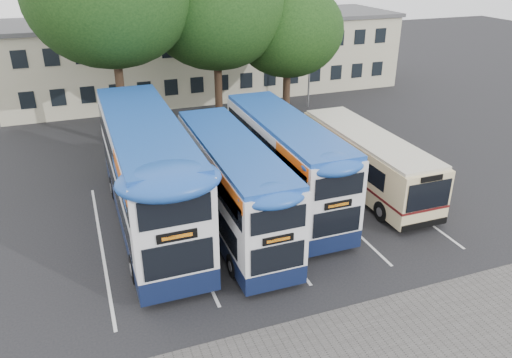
{
  "coord_description": "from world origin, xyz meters",
  "views": [
    {
      "loc": [
        -10.85,
        -13.79,
        11.31
      ],
      "look_at": [
        -3.87,
        5.0,
        1.94
      ],
      "focal_mm": 35.0,
      "sensor_mm": 36.0,
      "label": 1
    }
  ],
  "objects": [
    {
      "name": "tree_right",
      "position": [
        2.75,
        16.83,
        6.4
      ],
      "size": [
        7.2,
        7.2,
        9.47
      ],
      "color": "black",
      "rests_on": "ground"
    },
    {
      "name": "bus_dd_mid",
      "position": [
        -5.17,
        4.33,
        2.27
      ],
      "size": [
        2.39,
        9.87,
        4.11
      ],
      "color": "#0F1838",
      "rests_on": "ground"
    },
    {
      "name": "bus_dd_left",
      "position": [
        -8.44,
        5.92,
        2.71
      ],
      "size": [
        2.86,
        11.8,
        4.92
      ],
      "color": "#0F1838",
      "rests_on": "ground"
    },
    {
      "name": "bus_single",
      "position": [
        2.43,
        6.08,
        1.64
      ],
      "size": [
        2.48,
        9.74,
        2.9
      ],
      "color": "beige",
      "rests_on": "ground"
    },
    {
      "name": "ground",
      "position": [
        0.0,
        0.0,
        0.0
      ],
      "size": [
        120.0,
        120.0,
        0.0
      ],
      "primitive_type": "plane",
      "color": "black",
      "rests_on": "ground"
    },
    {
      "name": "bay_lines",
      "position": [
        -3.75,
        5.0,
        0.01
      ],
      "size": [
        14.12,
        11.0,
        0.01
      ],
      "color": "silver",
      "rests_on": "ground"
    },
    {
      "name": "lamp_post",
      "position": [
        6.0,
        19.97,
        5.08
      ],
      "size": [
        0.25,
        1.05,
        9.06
      ],
      "color": "gray",
      "rests_on": "ground"
    },
    {
      "name": "tree_mid",
      "position": [
        -2.02,
        17.01,
        7.87
      ],
      "size": [
        8.71,
        8.71,
        11.58
      ],
      "color": "black",
      "rests_on": "ground"
    },
    {
      "name": "bus_dd_right",
      "position": [
        -2.12,
        5.85,
        2.32
      ],
      "size": [
        2.45,
        10.12,
        4.22
      ],
      "color": "#0F1838",
      "rests_on": "ground"
    },
    {
      "name": "depot_building",
      "position": [
        0.0,
        26.99,
        3.15
      ],
      "size": [
        32.4,
        8.4,
        6.2
      ],
      "color": "#B4B091",
      "rests_on": "ground"
    }
  ]
}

